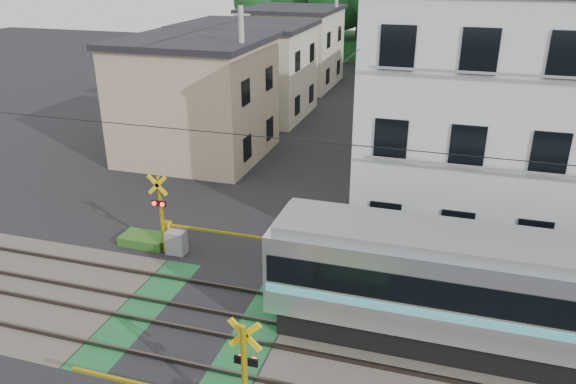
% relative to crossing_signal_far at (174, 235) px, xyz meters
% --- Properties ---
extents(ground, '(120.00, 120.00, 0.00)m').
position_rel_crossing_signal_far_xyz_m(ground, '(2.59, -3.65, -0.71)').
color(ground, black).
extents(track_bed, '(120.00, 120.00, 0.14)m').
position_rel_crossing_signal_far_xyz_m(track_bed, '(2.59, -3.65, -0.67)').
color(track_bed, '#47423A').
rests_on(track_bed, ground).
extents(crossing_signal_far, '(4.74, 0.65, 3.09)m').
position_rel_crossing_signal_far_xyz_m(crossing_signal_far, '(0.00, 0.00, 0.00)').
color(crossing_signal_far, yellow).
rests_on(crossing_signal_far, ground).
extents(apartment_block, '(10.20, 8.36, 9.30)m').
position_rel_crossing_signal_far_xyz_m(apartment_block, '(11.09, 5.84, 3.94)').
color(apartment_block, silver).
rests_on(apartment_block, ground).
extents(houses_row, '(22.07, 31.35, 6.80)m').
position_rel_crossing_signal_far_xyz_m(houses_row, '(2.84, 22.27, 2.53)').
color(houses_row, tan).
rests_on(houses_row, ground).
extents(tree_hill, '(40.00, 13.98, 11.84)m').
position_rel_crossing_signal_far_xyz_m(tree_hill, '(3.43, 44.65, 5.27)').
color(tree_hill, '#194D1F').
rests_on(tree_hill, ground).
extents(catenary, '(60.00, 5.04, 7.00)m').
position_rel_crossing_signal_far_xyz_m(catenary, '(8.59, -3.62, 2.98)').
color(catenary, '#2D2D33').
rests_on(catenary, ground).
extents(utility_poles, '(7.90, 42.00, 8.00)m').
position_rel_crossing_signal_far_xyz_m(utility_poles, '(1.53, 19.35, 3.37)').
color(utility_poles, '#A5A5A0').
rests_on(utility_poles, ground).
extents(pedestrian, '(0.71, 0.53, 1.77)m').
position_rel_crossing_signal_far_xyz_m(pedestrian, '(4.23, 24.77, 0.17)').
color(pedestrian, '#2C3137').
rests_on(pedestrian, ground).
extents(weed_patches, '(10.25, 8.80, 0.40)m').
position_rel_crossing_signal_far_xyz_m(weed_patches, '(4.34, -3.74, -0.53)').
color(weed_patches, '#2D5E1E').
rests_on(weed_patches, ground).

